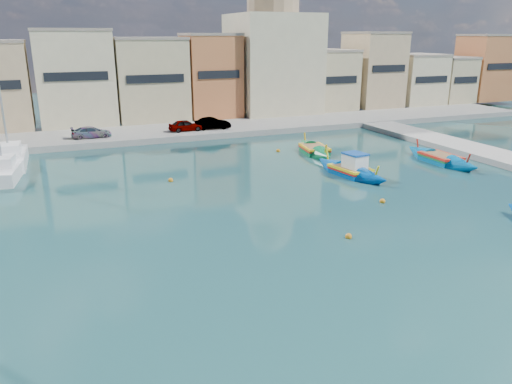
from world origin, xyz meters
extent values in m
plane|color=#14323C|center=(0.00, 0.00, 0.00)|extent=(160.00, 160.00, 0.00)
cube|color=gray|center=(0.00, 32.00, 0.30)|extent=(80.00, 8.00, 0.60)
cube|color=#C6BB94|center=(-13.86, 39.12, 5.55)|extent=(7.88, 6.24, 9.89)
cube|color=gray|center=(-13.86, 39.12, 10.64)|extent=(8.04, 6.37, 0.30)
cube|color=black|center=(-13.86, 35.95, 6.04)|extent=(6.30, 0.10, 0.90)
cube|color=tan|center=(-5.74, 39.72, 5.09)|extent=(7.88, 7.44, 8.99)
cube|color=gray|center=(-5.74, 39.72, 9.74)|extent=(8.04, 7.59, 0.30)
cube|color=black|center=(-5.74, 35.95, 5.54)|extent=(6.30, 0.10, 0.90)
cube|color=#C36E3D|center=(1.54, 39.07, 5.31)|extent=(6.17, 6.13, 9.43)
cube|color=gray|center=(1.54, 39.07, 10.18)|extent=(6.29, 6.26, 0.30)
cube|color=black|center=(1.54, 35.95, 5.78)|extent=(4.93, 0.10, 0.90)
cube|color=tan|center=(9.05, 39.85, 3.63)|extent=(7.31, 7.69, 6.05)
cube|color=gray|center=(9.05, 39.85, 6.80)|extent=(7.46, 7.85, 0.30)
cube|color=black|center=(9.05, 35.95, 3.93)|extent=(5.85, 0.10, 0.90)
cube|color=tan|center=(17.02, 39.65, 4.31)|extent=(7.54, 7.30, 7.41)
cube|color=gray|center=(17.02, 39.65, 8.16)|extent=(7.69, 7.45, 0.30)
cube|color=black|center=(17.02, 35.95, 4.68)|extent=(6.03, 0.10, 0.90)
cube|color=tan|center=(24.93, 39.49, 5.42)|extent=(6.36, 6.97, 9.63)
cube|color=gray|center=(24.93, 39.49, 10.38)|extent=(6.48, 7.11, 0.30)
cube|color=black|center=(24.93, 35.95, 5.90)|extent=(5.09, 0.10, 0.90)
cube|color=#C6BB94|center=(32.15, 39.35, 3.93)|extent=(6.63, 6.70, 6.65)
cube|color=gray|center=(32.15, 39.35, 7.40)|extent=(6.76, 6.83, 0.30)
cube|color=black|center=(32.15, 35.95, 4.26)|extent=(5.30, 0.10, 0.90)
cube|color=tan|center=(38.26, 39.75, 3.70)|extent=(5.08, 7.51, 6.20)
cube|color=gray|center=(38.26, 39.75, 6.95)|extent=(5.18, 7.66, 0.30)
cube|color=black|center=(38.26, 35.95, 4.01)|extent=(4.06, 0.10, 0.90)
cube|color=#C36E3D|center=(45.15, 39.00, 5.27)|extent=(7.79, 6.00, 9.33)
cube|color=gray|center=(45.15, 39.00, 10.08)|extent=(7.95, 6.12, 0.30)
cube|color=black|center=(45.15, 35.95, 5.73)|extent=(6.23, 0.10, 0.90)
cube|color=#C6BB94|center=(10.00, 40.00, 6.60)|extent=(10.00, 10.00, 12.00)
cylinder|color=#9E8466|center=(10.00, 40.00, 13.80)|extent=(6.40, 6.40, 2.40)
imported|color=#4C1919|center=(-3.99, 30.50, 1.19)|extent=(3.48, 1.48, 1.17)
imported|color=#4C1919|center=(-1.07, 30.50, 1.22)|extent=(3.83, 1.59, 1.23)
imported|color=#4C1919|center=(-13.31, 30.50, 1.14)|extent=(3.75, 1.56, 1.08)
cube|color=#004A9F|center=(3.75, 11.33, 0.19)|extent=(2.33, 3.26, 0.94)
cone|color=#004A9F|center=(3.36, 13.78, 0.23)|extent=(2.30, 3.05, 2.35)
cone|color=#004A9F|center=(4.14, 8.88, 0.23)|extent=(2.30, 3.05, 2.35)
cube|color=yellow|center=(3.75, 11.33, 0.58)|extent=(2.43, 3.43, 0.17)
cube|color=red|center=(3.75, 11.33, 0.41)|extent=(2.43, 3.32, 0.09)
cube|color=olive|center=(3.75, 11.33, 0.66)|extent=(2.01, 2.94, 0.06)
cylinder|color=yellow|center=(3.32, 14.02, 0.85)|extent=(0.20, 0.46, 1.02)
cylinder|color=yellow|center=(4.18, 8.64, 0.85)|extent=(0.20, 0.46, 1.02)
cube|color=white|center=(3.82, 10.90, 1.17)|extent=(1.54, 1.71, 1.03)
cube|color=#0F47A5|center=(3.82, 10.90, 1.75)|extent=(1.63, 1.83, 0.11)
cube|color=#005F9B|center=(12.80, 11.84, 0.20)|extent=(2.01, 3.28, 0.99)
cone|color=#005F9B|center=(12.83, 14.54, 0.25)|extent=(2.01, 3.04, 2.48)
cone|color=#005F9B|center=(12.76, 9.15, 0.25)|extent=(2.01, 3.04, 2.48)
cube|color=red|center=(12.80, 11.84, 0.61)|extent=(2.09, 3.46, 0.18)
cube|color=#197F33|center=(12.80, 11.84, 0.43)|extent=(2.11, 3.34, 0.10)
cube|color=olive|center=(12.80, 11.84, 0.69)|extent=(1.71, 2.98, 0.06)
cylinder|color=red|center=(12.83, 14.80, 0.89)|extent=(0.14, 0.47, 1.07)
cylinder|color=red|center=(12.76, 8.88, 0.89)|extent=(0.14, 0.47, 1.07)
cube|color=#0A6D3C|center=(4.72, 18.73, 0.19)|extent=(2.34, 3.17, 0.96)
cone|color=#0A6D3C|center=(5.08, 21.12, 0.24)|extent=(2.32, 2.99, 2.38)
cone|color=#0A6D3C|center=(4.36, 16.35, 0.24)|extent=(2.32, 2.99, 2.38)
cube|color=yellow|center=(4.72, 18.73, 0.60)|extent=(2.44, 3.34, 0.17)
cube|color=red|center=(4.72, 18.73, 0.42)|extent=(2.45, 3.24, 0.10)
cube|color=olive|center=(4.72, 18.73, 0.67)|extent=(2.02, 2.87, 0.06)
cylinder|color=yellow|center=(5.12, 21.35, 0.87)|extent=(0.20, 0.47, 1.05)
cylinder|color=yellow|center=(4.33, 16.11, 0.87)|extent=(0.20, 0.47, 1.05)
cube|color=white|center=(-20.24, 24.17, 0.37)|extent=(2.64, 6.34, 1.38)
cone|color=white|center=(-20.18, 28.23, 0.37)|extent=(2.60, 3.64, 2.54)
cube|color=white|center=(-20.24, 24.17, 1.43)|extent=(1.94, 2.28, 0.74)
cylinder|color=#999EA3|center=(-20.23, 24.62, 5.83)|extent=(0.17, 0.17, 10.59)
cube|color=white|center=(-20.48, 20.02, 0.35)|extent=(3.06, 5.81, 1.29)
cone|color=white|center=(-20.04, 23.57, 0.35)|extent=(2.76, 3.45, 2.38)
cube|color=white|center=(-20.48, 20.02, 1.34)|extent=(2.02, 2.19, 0.69)
sphere|color=orange|center=(-2.96, 0.89, 0.08)|extent=(0.36, 0.36, 0.36)
sphere|color=orange|center=(2.15, 5.03, 0.08)|extent=(0.36, 0.36, 0.36)
sphere|color=orange|center=(2.00, 20.58, 0.08)|extent=(0.36, 0.36, 0.36)
sphere|color=orange|center=(-9.20, 14.81, 0.08)|extent=(0.36, 0.36, 0.36)
camera|label=1|loc=(-16.54, -19.63, 10.16)|focal=35.00mm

